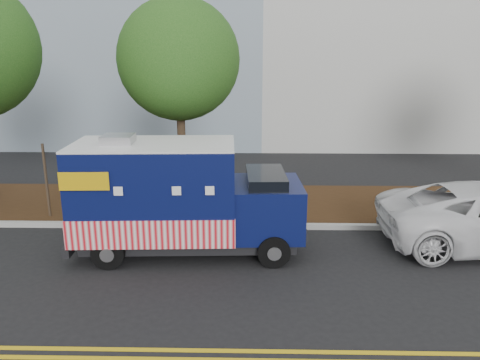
{
  "coord_description": "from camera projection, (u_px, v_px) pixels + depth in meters",
  "views": [
    {
      "loc": [
        1.4,
        -11.46,
        5.0
      ],
      "look_at": [
        1.14,
        0.6,
        1.69
      ],
      "focal_mm": 35.0,
      "sensor_mm": 36.0,
      "label": 1
    }
  ],
  "objects": [
    {
      "name": "ground",
      "position": [
        197.0,
        247.0,
        12.4
      ],
      "size": [
        120.0,
        120.0,
        0.0
      ],
      "primitive_type": "plane",
      "color": "black",
      "rests_on": "ground"
    },
    {
      "name": "curb",
      "position": [
        202.0,
        226.0,
        13.73
      ],
      "size": [
        120.0,
        0.18,
        0.15
      ],
      "primitive_type": "cube",
      "color": "#9E9E99",
      "rests_on": "ground"
    },
    {
      "name": "mulch_strip",
      "position": [
        208.0,
        203.0,
        15.76
      ],
      "size": [
        120.0,
        4.0,
        0.15
      ],
      "primitive_type": "cube",
      "color": "black",
      "rests_on": "ground"
    },
    {
      "name": "centerline_near",
      "position": [
        168.0,
        350.0,
        8.11
      ],
      "size": [
        120.0,
        0.1,
        0.01
      ],
      "primitive_type": "cube",
      "color": "gold",
      "rests_on": "ground"
    },
    {
      "name": "centerline_far",
      "position": [
        166.0,
        359.0,
        7.87
      ],
      "size": [
        120.0,
        0.1,
        0.01
      ],
      "primitive_type": "cube",
      "color": "gold",
      "rests_on": "ground"
    },
    {
      "name": "tree_b",
      "position": [
        179.0,
        60.0,
        14.13
      ],
      "size": [
        3.7,
        3.7,
        6.63
      ],
      "color": "#38281C",
      "rests_on": "ground"
    },
    {
      "name": "sign_post",
      "position": [
        47.0,
        183.0,
        14.04
      ],
      "size": [
        0.06,
        0.06,
        2.4
      ],
      "primitive_type": "cube",
      "color": "#473828",
      "rests_on": "ground"
    },
    {
      "name": "food_truck",
      "position": [
        176.0,
        200.0,
        11.79
      ],
      "size": [
        5.9,
        2.45,
        3.06
      ],
      "rotation": [
        0.0,
        0.0,
        0.04
      ],
      "color": "black",
      "rests_on": "ground"
    }
  ]
}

